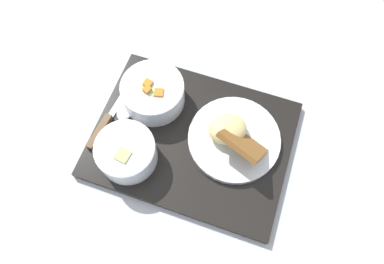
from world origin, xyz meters
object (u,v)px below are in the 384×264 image
(bowl_soup, at_px, (126,152))
(spoon, at_px, (122,119))
(bowl_salad, at_px, (153,92))
(plate_main, at_px, (233,137))
(knife, at_px, (105,123))

(bowl_soup, bearing_deg, spoon, 119.05)
(bowl_salad, distance_m, bowl_soup, 0.14)
(plate_main, relative_size, spoon, 1.35)
(bowl_salad, bearing_deg, bowl_soup, -93.79)
(plate_main, bearing_deg, bowl_salad, 165.65)
(bowl_salad, bearing_deg, plate_main, -14.35)
(spoon, bearing_deg, knife, 122.59)
(bowl_soup, height_order, plate_main, plate_main)
(knife, relative_size, spoon, 1.40)
(bowl_soup, xyz_separation_m, spoon, (-0.04, 0.08, -0.03))
(spoon, bearing_deg, plate_main, -86.01)
(knife, distance_m, spoon, 0.04)
(plate_main, height_order, knife, plate_main)
(bowl_salad, distance_m, spoon, 0.09)
(bowl_soup, bearing_deg, bowl_salad, 86.21)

